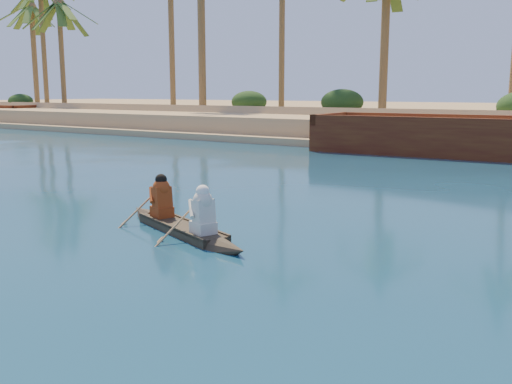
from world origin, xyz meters
The scene contains 5 objects.
sandy_embankment centered at (0.00, 46.89, 0.53)m, with size 150.00×51.00×1.50m.
palm_grove centered at (0.00, 35.00, 8.00)m, with size 110.00×14.00×16.00m, color #34571F, non-canonical shape.
shrub_cluster centered at (0.00, 31.50, 1.20)m, with size 100.00×6.00×2.40m, color #163413, non-canonical shape.
canoe centered at (4.32, 5.46, 0.23)m, with size 4.31×2.13×1.21m.
barge_mid centered at (4.84, 22.63, 0.69)m, with size 11.95×4.46×1.96m.
Camera 1 is at (11.55, -2.75, 2.72)m, focal length 40.00 mm.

